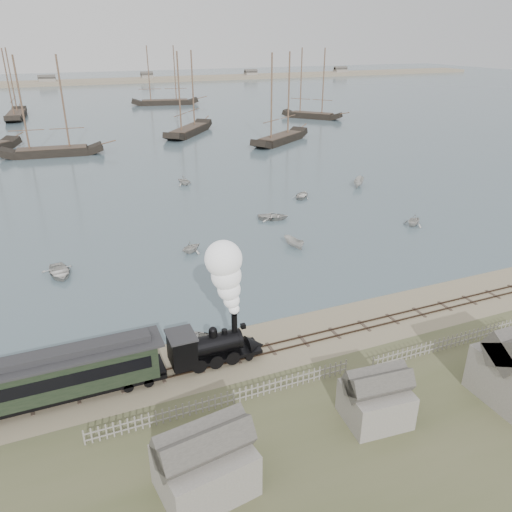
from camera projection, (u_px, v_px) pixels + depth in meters
name	position (u px, v px, depth m)	size (l,w,h in m)	color
ground	(272.00, 334.00, 42.66)	(600.00, 600.00, 0.00)	tan
harbor_water	(84.00, 102.00, 185.81)	(600.00, 336.00, 0.06)	#4C626D
rail_track	(282.00, 346.00, 40.96)	(120.00, 1.80, 0.16)	#37281E
picket_fence_west	(228.00, 405.00, 34.47)	(19.00, 0.10, 1.20)	gray
picket_fence_east	(449.00, 348.00, 40.75)	(15.00, 0.10, 1.20)	gray
shed_left	(206.00, 488.00, 28.18)	(5.00, 4.00, 4.10)	gray
shed_mid	(374.00, 419.00, 33.26)	(4.00, 3.50, 3.60)	gray
far_spit	(69.00, 84.00, 253.19)	(500.00, 20.00, 1.80)	tan
locomotive	(225.00, 311.00, 37.45)	(7.69, 2.87, 9.58)	black
passenger_coach	(57.00, 374.00, 34.05)	(14.49, 2.79, 3.52)	black
beached_dinghy	(199.00, 340.00, 41.01)	(4.42, 3.16, 0.92)	beige
rowboat_0	(59.00, 272.00, 52.58)	(4.44, 3.17, 0.92)	beige
rowboat_1	(191.00, 247.00, 58.08)	(2.74, 2.37, 1.45)	beige
rowboat_2	(294.00, 243.00, 59.61)	(3.09, 1.16, 1.19)	beige
rowboat_3	(273.00, 216.00, 68.59)	(4.20, 3.00, 0.87)	beige
rowboat_4	(414.00, 220.00, 66.21)	(2.96, 2.55, 1.56)	beige
rowboat_5	(358.00, 182.00, 83.31)	(3.74, 1.41, 1.44)	beige
rowboat_7	(184.00, 180.00, 84.12)	(3.01, 2.60, 1.59)	beige
rowboat_8	(302.00, 195.00, 77.90)	(3.65, 2.61, 0.76)	beige
schooner_2	(45.00, 107.00, 100.47)	(20.32, 4.69, 20.00)	black
schooner_3	(187.00, 93.00, 123.03)	(22.08, 5.09, 20.00)	black
schooner_4	(281.00, 98.00, 113.33)	(20.37, 4.70, 20.00)	black
schooner_5	(313.00, 84.00, 146.83)	(18.16, 4.19, 20.00)	black
schooner_7	(10.00, 83.00, 147.12)	(22.35, 5.16, 20.00)	black
schooner_8	(163.00, 75.00, 175.74)	(23.61, 5.45, 20.00)	black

